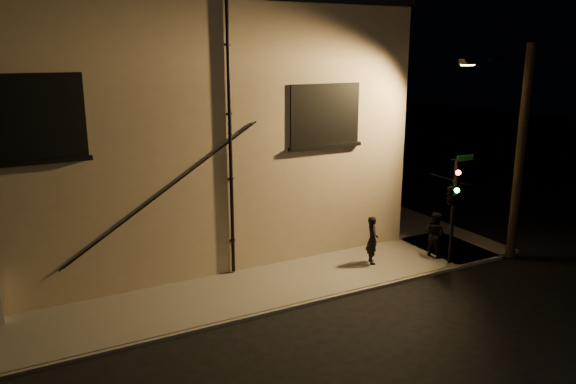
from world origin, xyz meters
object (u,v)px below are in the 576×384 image
streetlamp_pole (518,148)px  pedestrian_a (372,240)px  pedestrian_b (434,234)px  traffic_signal (452,193)px

streetlamp_pole → pedestrian_a: bearing=161.7°
pedestrian_a → streetlamp_pole: bearing=-86.5°
pedestrian_a → pedestrian_b: bearing=-79.5°
pedestrian_b → streetlamp_pole: streetlamp_pole is taller
traffic_signal → streetlamp_pole: size_ratio=0.50×
pedestrian_a → streetlamp_pole: (4.69, -1.55, 2.93)m
pedestrian_a → pedestrian_b: (2.30, -0.46, -0.02)m
traffic_signal → pedestrian_a: bearing=148.3°
pedestrian_b → streetlamp_pole: 3.95m
pedestrian_b → traffic_signal: bearing=151.8°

